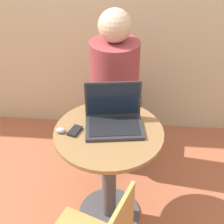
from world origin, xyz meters
The scene contains 6 objects.
ground_plane centered at (0.00, 0.00, 0.00)m, with size 12.00×12.00×0.00m, color #B26042.
round_table centered at (0.00, 0.00, 0.49)m, with size 0.64×0.64×0.76m.
laptop centered at (0.02, 0.06, 0.81)m, with size 0.36×0.28×0.25m.
cell_phone centered at (-0.19, -0.02, 0.76)m, with size 0.08×0.11×0.02m.
computer_mouse centered at (-0.27, -0.04, 0.77)m, with size 0.06×0.04×0.03m.
person_seated centered at (0.00, 0.59, 0.55)m, with size 0.40×0.55×1.30m.
Camera 1 is at (0.14, -1.39, 1.88)m, focal length 50.00 mm.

